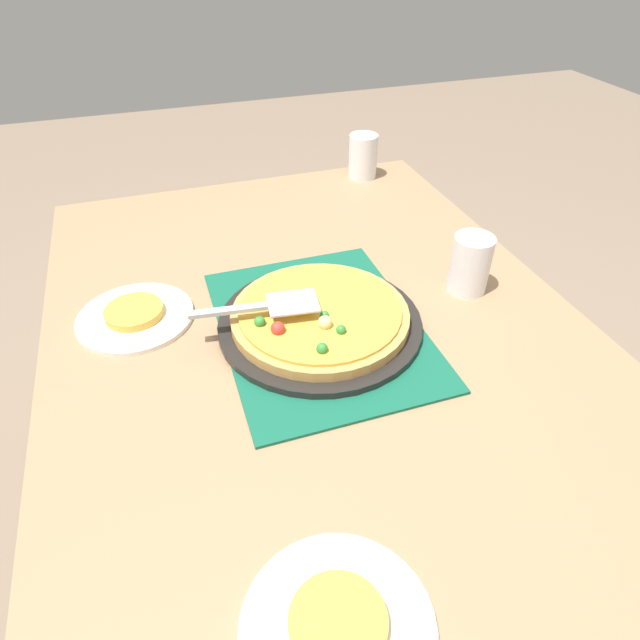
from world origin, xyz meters
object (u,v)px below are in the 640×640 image
Objects in this scene: cup_far at (470,264)px; pizza_server at (266,306)px; plate_near_left at (338,627)px; pizza at (320,315)px; served_slice_right at (134,312)px; plate_far_right at (135,317)px; served_slice_left at (338,622)px; pizza_pan at (320,323)px; cup_near at (363,156)px.

pizza_server is (-0.02, 0.43, 0.01)m from cup_far.
plate_near_left is 0.53m from pizza_server.
pizza is 3.00× the size of served_slice_right.
served_slice_right is (0.14, 0.33, -0.02)m from pizza.
served_slice_right is (0.00, 0.00, 0.01)m from plate_far_right.
plate_near_left is 2.00× the size of served_slice_left.
pizza reaches higher than pizza_pan.
plate_near_left is 1.00× the size of plate_far_right.
plate_far_right is 0.94× the size of pizza_server.
pizza_server is (-0.13, -0.23, 0.06)m from plate_far_right.
plate_far_right is at bearing 66.94° from pizza.
pizza_server is at bearing 83.27° from pizza_pan.
pizza_pan reaches higher than plate_near_left.
pizza_pan is 0.36m from served_slice_right.
cup_far reaches higher than pizza_pan.
pizza_pan is 1.73× the size of plate_near_left.
pizza_server reaches higher than plate_far_right.
cup_far is at bearing -41.45° from served_slice_left.
cup_near is 0.60m from cup_far.
plate_far_right is at bearing 67.16° from pizza_pan.
pizza_server is (-0.61, 0.43, 0.01)m from cup_near.
served_slice_right is (0.14, 0.33, 0.01)m from pizza_pan.
pizza_pan is at bearing -112.84° from plate_far_right.
cup_near is (0.49, -0.66, 0.06)m from plate_far_right.
pizza is 0.33m from cup_far.
cup_far is at bearing -41.45° from plate_near_left.
served_slice_right is 0.47× the size of pizza_server.
plate_far_right is 1.83× the size of cup_near.
served_slice_right is at bearing 66.94° from pizza.
plate_near_left is at bearing 163.80° from pizza.
cup_near and cup_far have the same top height.
cup_far reaches higher than pizza_server.
pizza_pan is at bearing -96.73° from pizza_server.
plate_far_right is 2.00× the size of served_slice_right.
pizza is at bearing -16.20° from plate_near_left.
pizza_pan is at bearing -16.27° from plate_near_left.
served_slice_left is at bearing 156.87° from cup_near.
cup_near is at bearing -35.21° from pizza_server.
served_slice_left is (0.00, 0.00, 0.01)m from plate_near_left.
served_slice_left is (-0.65, -0.18, 0.01)m from plate_far_right.
served_slice_right reaches higher than plate_far_right.
served_slice_right is 0.67m from cup_far.
pizza reaches higher than served_slice_right.
served_slice_left is 1.00× the size of served_slice_right.
cup_near is at bearing -28.25° from pizza_pan.
plate_near_left is 1.83× the size of cup_far.
pizza_server is at bearing -5.69° from plate_near_left.
cup_far is (0.54, -0.48, 0.04)m from served_slice_left.
served_slice_right is (0.65, 0.18, 0.01)m from plate_near_left.
served_slice_left is at bearing 0.00° from plate_near_left.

